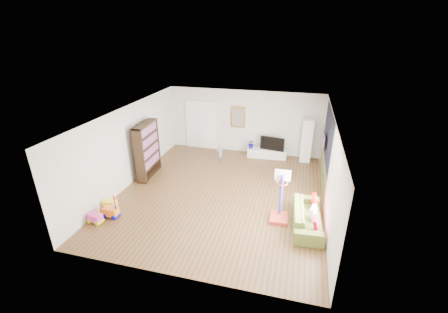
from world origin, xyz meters
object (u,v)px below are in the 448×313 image
(sofa, at_px, (307,216))
(basketball_hoop, at_px, (281,197))
(media_console, at_px, (267,153))
(bookshelf, at_px, (147,150))

(sofa, height_order, basketball_hoop, basketball_hoop)
(media_console, distance_m, sofa, 4.71)
(sofa, bearing_deg, media_console, 17.67)
(bookshelf, distance_m, sofa, 5.94)
(media_console, height_order, basketball_hoop, basketball_hoop)
(media_console, height_order, sofa, sofa)
(media_console, bearing_deg, basketball_hoop, -81.38)
(sofa, relative_size, basketball_hoop, 1.31)
(sofa, bearing_deg, basketball_hoop, 82.90)
(basketball_hoop, bearing_deg, media_console, 100.32)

